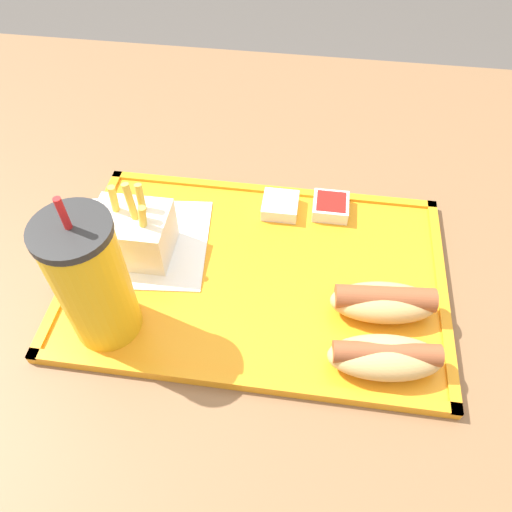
{
  "coord_description": "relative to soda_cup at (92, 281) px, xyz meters",
  "views": [
    {
      "loc": [
        -0.04,
        0.38,
        1.27
      ],
      "look_at": [
        0.01,
        0.01,
        0.81
      ],
      "focal_mm": 35.0,
      "sensor_mm": 36.0,
      "label": 1
    }
  ],
  "objects": [
    {
      "name": "fries_carton",
      "position": [
        -0.0,
        -0.11,
        -0.05
      ],
      "size": [
        0.09,
        0.07,
        0.11
      ],
      "color": "silver",
      "rests_on": "food_tray"
    },
    {
      "name": "ground_plane",
      "position": [
        -0.17,
        -0.11,
        -0.86
      ],
      "size": [
        8.0,
        8.0,
        0.0
      ],
      "primitive_type": "plane",
      "color": "#4C4742"
    },
    {
      "name": "sauce_cup_ketchup",
      "position": [
        -0.24,
        -0.21,
        -0.07
      ],
      "size": [
        0.05,
        0.05,
        0.02
      ],
      "color": "silver",
      "rests_on": "food_tray"
    },
    {
      "name": "hot_dog_far",
      "position": [
        -0.3,
        0.01,
        -0.06
      ],
      "size": [
        0.12,
        0.06,
        0.04
      ],
      "color": "tan",
      "rests_on": "food_tray"
    },
    {
      "name": "dining_table",
      "position": [
        -0.17,
        -0.11,
        -0.48
      ],
      "size": [
        1.25,
        1.05,
        0.77
      ],
      "color": "brown",
      "rests_on": "ground_plane"
    },
    {
      "name": "hot_dog_near",
      "position": [
        -0.3,
        -0.06,
        -0.06
      ],
      "size": [
        0.12,
        0.06,
        0.04
      ],
      "color": "tan",
      "rests_on": "food_tray"
    },
    {
      "name": "food_tray",
      "position": [
        -0.15,
        -0.1,
        -0.08
      ],
      "size": [
        0.46,
        0.3,
        0.01
      ],
      "color": "orange",
      "rests_on": "dining_table"
    },
    {
      "name": "sauce_cup_mayo",
      "position": [
        -0.17,
        -0.2,
        -0.07
      ],
      "size": [
        0.05,
        0.05,
        0.02
      ],
      "color": "silver",
      "rests_on": "food_tray"
    },
    {
      "name": "soda_cup",
      "position": [
        0.0,
        0.0,
        0.0
      ],
      "size": [
        0.08,
        0.08,
        0.19
      ],
      "color": "gold",
      "rests_on": "food_tray"
    },
    {
      "name": "paper_napkin",
      "position": [
        0.0,
        -0.12,
        -0.08
      ],
      "size": [
        0.19,
        0.17,
        0.0
      ],
      "color": "white",
      "rests_on": "food_tray"
    }
  ]
}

